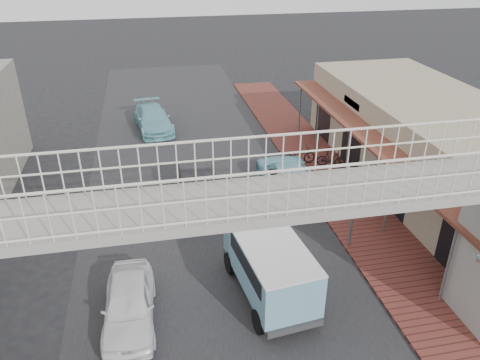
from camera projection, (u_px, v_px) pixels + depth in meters
name	position (u px, v px, depth m)	size (l,w,h in m)	color
ground	(217.00, 271.00, 16.70)	(120.00, 120.00, 0.00)	black
road_strip	(217.00, 271.00, 16.69)	(10.00, 60.00, 0.01)	black
sidewalk	(353.00, 209.00, 20.43)	(3.00, 40.00, 0.10)	maroon
shophouse_row	(441.00, 150.00, 21.18)	(7.20, 18.00, 4.00)	gray
footbridge	(239.00, 269.00, 11.75)	(16.40, 2.40, 6.34)	gray
white_hatchback	(129.00, 304.00, 14.27)	(1.54, 3.84, 1.31)	white
dark_sedan	(198.00, 186.00, 20.87)	(1.54, 4.41, 1.45)	black
angkot_curb	(287.00, 176.00, 21.82)	(2.28, 4.95, 1.37)	#78BED1
angkot_far	(153.00, 119.00, 28.60)	(1.94, 4.77, 1.39)	#6DB0BD
angkot_van	(270.00, 263.00, 14.95)	(2.41, 4.49, 2.11)	black
motorcycle_near	(298.00, 155.00, 24.14)	(0.62, 1.79, 0.94)	black
motorcycle_far	(331.00, 159.00, 23.82)	(0.42, 1.47, 0.88)	black
arrow_sign	(379.00, 185.00, 16.68)	(1.96, 1.29, 3.25)	#59595B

